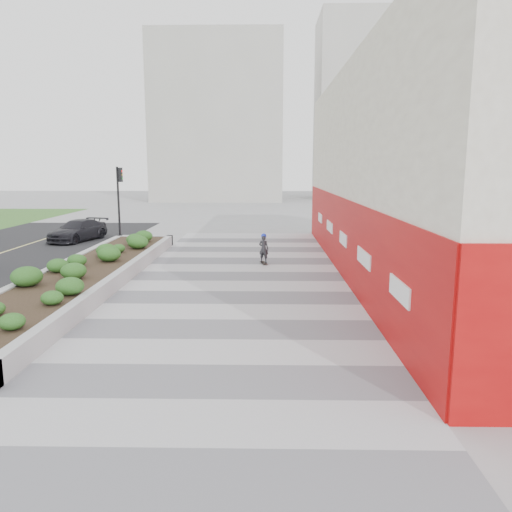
{
  "coord_description": "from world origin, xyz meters",
  "views": [
    {
      "loc": [
        1.02,
        -10.61,
        4.14
      ],
      "look_at": [
        0.69,
        6.52,
        1.1
      ],
      "focal_mm": 35.0,
      "sensor_mm": 36.0,
      "label": 1
    }
  ],
  "objects_px": {
    "planter": "(86,272)",
    "car_dark": "(78,230)",
    "traffic_signal_near": "(119,193)",
    "skateboarder": "(264,249)"
  },
  "relations": [
    {
      "from": "planter",
      "to": "skateboarder",
      "type": "relative_size",
      "value": 13.28
    },
    {
      "from": "planter",
      "to": "skateboarder",
      "type": "distance_m",
      "value": 7.43
    },
    {
      "from": "planter",
      "to": "car_dark",
      "type": "bearing_deg",
      "value": 111.9
    },
    {
      "from": "traffic_signal_near",
      "to": "car_dark",
      "type": "relative_size",
      "value": 1.02
    },
    {
      "from": "planter",
      "to": "car_dark",
      "type": "relative_size",
      "value": 4.35
    },
    {
      "from": "traffic_signal_near",
      "to": "skateboarder",
      "type": "height_order",
      "value": "traffic_signal_near"
    },
    {
      "from": "car_dark",
      "to": "traffic_signal_near",
      "type": "bearing_deg",
      "value": 15.34
    },
    {
      "from": "planter",
      "to": "car_dark",
      "type": "distance_m",
      "value": 11.35
    },
    {
      "from": "traffic_signal_near",
      "to": "skateboarder",
      "type": "distance_m",
      "value": 10.84
    },
    {
      "from": "planter",
      "to": "traffic_signal_near",
      "type": "relative_size",
      "value": 4.29
    }
  ]
}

